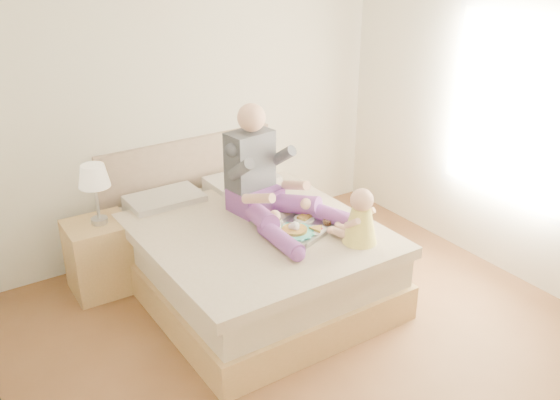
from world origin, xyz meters
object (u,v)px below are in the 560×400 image
bed (245,252)px  nightstand (101,257)px  adult (266,184)px  tray (302,226)px  baby (359,221)px

bed → nightstand: 1.17m
adult → tray: (0.08, -0.38, -0.24)m
adult → baby: 0.84m
baby → adult: bearing=93.0°
bed → nightstand: size_ratio=3.61×
bed → tray: bed is taller
tray → baby: 0.48m
nightstand → baby: 2.11m
nightstand → baby: bearing=-40.9°
bed → nightstand: bearing=149.1°
adult → nightstand: bearing=144.9°
nightstand → baby: size_ratio=1.42×
bed → tray: 0.59m
nightstand → baby: (1.52, -1.38, 0.48)m
bed → baby: bearing=-56.6°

